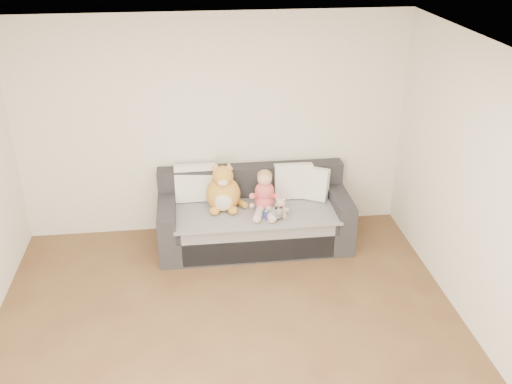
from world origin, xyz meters
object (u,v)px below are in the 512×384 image
sofa (254,218)px  plush_cat (224,191)px  toddler (264,194)px  sippy_cup (267,213)px  teddy_bear (281,209)px

sofa → plush_cat: bearing=-177.6°
toddler → sippy_cup: bearing=-82.9°
sofa → teddy_bear: sofa is taller
plush_cat → sippy_cup: 0.56m
sofa → plush_cat: 0.52m
toddler → teddy_bear: size_ratio=2.10×
sofa → toddler: bearing=-45.4°
sofa → teddy_bear: 0.47m
plush_cat → teddy_bear: (0.61, -0.27, -0.12)m
sofa → plush_cat: size_ratio=3.68×
teddy_bear → sippy_cup: (-0.16, -0.02, -0.03)m
toddler → teddy_bear: toddler is taller
toddler → plush_cat: plush_cat is taller
plush_cat → teddy_bear: plush_cat is taller
plush_cat → toddler: bearing=-8.2°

